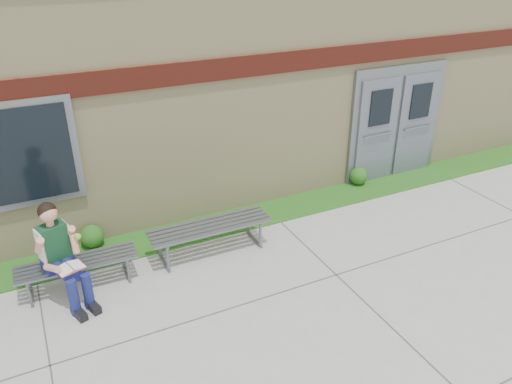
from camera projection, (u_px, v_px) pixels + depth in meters
ground at (295, 315)px, 6.58m from camera, size 80.00×80.00×0.00m
grass_strip at (220, 224)px, 8.66m from camera, size 16.00×0.80×0.02m
school_building at (155, 64)px, 10.42m from camera, size 16.20×6.22×4.20m
bench_left at (78, 267)px, 6.99m from camera, size 1.65×0.51×0.43m
bench_right at (210, 231)px, 7.75m from camera, size 1.91×0.54×0.49m
girl at (61, 255)px, 6.57m from camera, size 0.66×0.96×1.44m
shrub_mid at (92, 236)px, 7.95m from camera, size 0.37×0.37×0.37m
shrub_east at (358, 176)px, 9.99m from camera, size 0.36×0.36×0.36m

